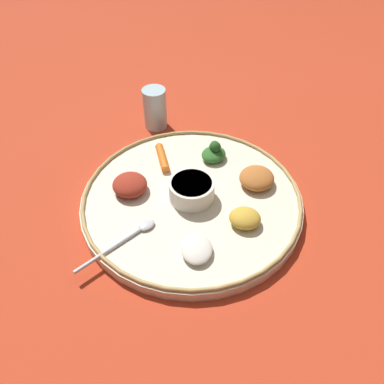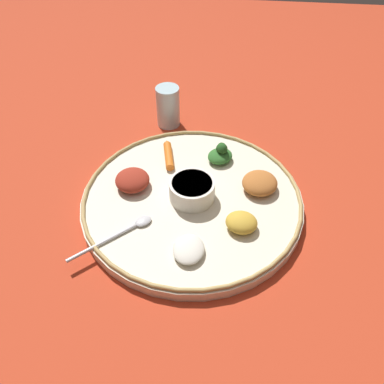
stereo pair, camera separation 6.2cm
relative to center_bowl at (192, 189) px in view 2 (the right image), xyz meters
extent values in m
plane|color=#B7381E|center=(0.00, 0.00, -0.04)|extent=(2.40, 2.40, 0.00)
cylinder|color=beige|center=(0.00, 0.00, -0.03)|extent=(0.45, 0.45, 0.02)
torus|color=tan|center=(0.00, 0.00, -0.02)|extent=(0.44, 0.44, 0.01)
cylinder|color=silver|center=(0.00, 0.00, 0.00)|extent=(0.09, 0.09, 0.04)
cylinder|color=brown|center=(0.00, 0.00, 0.02)|extent=(0.08, 0.08, 0.01)
ellipsoid|color=silver|center=(0.08, 0.08, -0.02)|extent=(0.04, 0.04, 0.01)
cylinder|color=silver|center=(0.15, 0.14, -0.02)|extent=(0.11, 0.10, 0.01)
ellipsoid|color=#2D6628|center=(-0.05, -0.12, -0.01)|extent=(0.08, 0.08, 0.02)
sphere|color=#23511E|center=(-0.05, -0.13, 0.01)|extent=(0.02, 0.02, 0.02)
sphere|color=#23511E|center=(-0.05, -0.13, 0.01)|extent=(0.02, 0.02, 0.02)
sphere|color=#2D6628|center=(-0.05, -0.13, 0.01)|extent=(0.02, 0.02, 0.02)
sphere|color=#23511E|center=(-0.05, -0.13, 0.01)|extent=(0.02, 0.02, 0.02)
cylinder|color=orange|center=(0.07, -0.11, -0.01)|extent=(0.04, 0.08, 0.02)
cone|color=orange|center=(0.08, -0.16, -0.01)|extent=(0.02, 0.02, 0.02)
ellipsoid|color=silver|center=(-0.01, 0.14, -0.01)|extent=(0.06, 0.07, 0.02)
ellipsoid|color=maroon|center=(0.13, -0.02, -0.01)|extent=(0.10, 0.10, 0.03)
ellipsoid|color=gold|center=(-0.10, 0.07, -0.01)|extent=(0.07, 0.06, 0.03)
ellipsoid|color=#B2662D|center=(-0.14, -0.04, -0.01)|extent=(0.10, 0.10, 0.03)
cylinder|color=silver|center=(0.09, -0.28, 0.01)|extent=(0.06, 0.06, 0.10)
cylinder|color=tan|center=(0.09, -0.28, -0.02)|extent=(0.05, 0.05, 0.05)
camera|label=1|loc=(0.00, 0.56, 0.55)|focal=37.15mm
camera|label=2|loc=(-0.06, 0.56, 0.55)|focal=37.15mm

